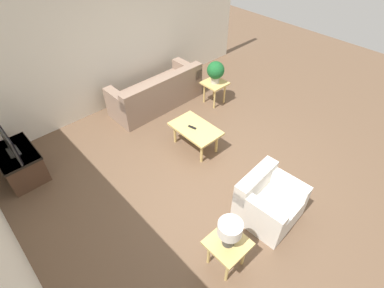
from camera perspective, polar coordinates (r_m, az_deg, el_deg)
The scene contains 12 objects.
ground_plane at distance 5.27m, azimuth 4.13°, elevation -5.42°, with size 14.00×14.00×0.00m, color brown.
wall_right at distance 6.56m, azimuth -15.76°, elevation 17.86°, with size 0.12×7.20×2.70m.
sofa at distance 6.69m, azimuth -6.63°, elevation 9.52°, with size 0.83×2.06×0.80m.
armchair at distance 4.61m, azimuth 14.16°, elevation -10.66°, with size 0.83×0.87×0.74m.
coffee_table at distance 5.48m, azimuth 0.67°, elevation 2.64°, with size 0.93×0.58×0.46m.
side_table_plant at distance 6.71m, azimuth 4.36°, elevation 10.97°, with size 0.48×0.48×0.51m.
side_table_lamp at distance 3.97m, azimuth 6.75°, elevation -18.78°, with size 0.48×0.48×0.51m.
tv_stand_chest at distance 5.79m, azimuth -29.96°, elevation -3.14°, with size 0.88×0.59×0.54m.
television at distance 5.50m, azimuth -31.70°, elevation 0.44°, with size 0.86×0.16×0.48m.
potted_plant at distance 6.53m, azimuth 4.52°, elevation 13.70°, with size 0.37×0.37×0.48m.
table_lamp at distance 3.67m, azimuth 7.20°, elevation -16.11°, with size 0.30×0.30×0.40m.
remote_control at distance 5.43m, azimuth 0.03°, elevation 3.20°, with size 0.16×0.08×0.02m.
Camera 1 is at (-2.36, 2.69, 3.88)m, focal length 28.00 mm.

